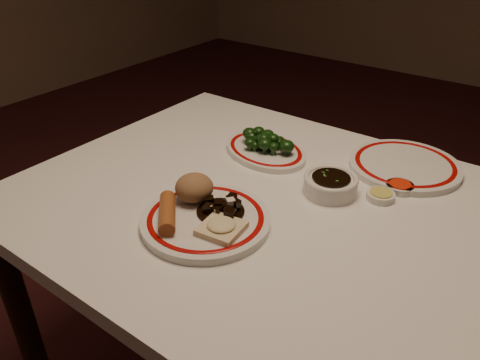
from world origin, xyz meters
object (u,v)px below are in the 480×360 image
dining_table (278,236)px  broccoli_plate (265,150)px  main_plate (206,220)px  soy_bowl (330,185)px  rice_mound (194,188)px  stirfry_heap (222,208)px  fried_wonton (221,227)px  broccoli_pile (264,140)px  spring_roll (167,213)px

dining_table → broccoli_plate: 0.27m
main_plate → soy_bowl: bearing=60.3°
main_plate → soy_bowl: size_ratio=2.92×
main_plate → rice_mound: 0.08m
main_plate → stirfry_heap: 0.04m
main_plate → fried_wonton: 0.06m
broccoli_plate → soy_bowl: 0.24m
broccoli_pile → broccoli_plate: bearing=13.0°
stirfry_heap → broccoli_plate: size_ratio=0.35×
fried_wonton → soy_bowl: (0.09, 0.28, -0.01)m
dining_table → broccoli_plate: (-0.16, 0.18, 0.10)m
dining_table → main_plate: size_ratio=3.37×
rice_mound → stirfry_heap: bearing=-2.2°
soy_bowl → broccoli_plate: bearing=161.7°
dining_table → broccoli_pile: (-0.17, 0.18, 0.13)m
dining_table → stirfry_heap: 0.19m
dining_table → soy_bowl: size_ratio=9.85×
dining_table → broccoli_plate: bearing=131.6°
main_plate → stirfry_heap: bearing=66.0°
broccoli_plate → broccoli_pile: 0.03m
dining_table → main_plate: (-0.08, -0.16, 0.10)m
dining_table → rice_mound: 0.24m
dining_table → stirfry_heap: (-0.07, -0.12, 0.12)m
spring_roll → soy_bowl: size_ratio=1.01×
dining_table → main_plate: main_plate is taller
stirfry_heap → broccoli_plate: (-0.09, 0.31, -0.02)m
fried_wonton → soy_bowl: same height
dining_table → spring_roll: spring_roll is taller
dining_table → spring_roll: size_ratio=9.80×
soy_bowl → dining_table: bearing=-122.2°
soy_bowl → fried_wonton: bearing=-108.5°
dining_table → broccoli_pile: bearing=132.3°
rice_mound → soy_bowl: 0.31m
rice_mound → spring_roll: size_ratio=0.68×
dining_table → soy_bowl: 0.17m
stirfry_heap → broccoli_pile: broccoli_pile is taller
spring_roll → stirfry_heap: 0.11m
rice_mound → soy_bowl: rice_mound is taller
broccoli_plate → main_plate: bearing=-77.0°
stirfry_heap → broccoli_pile: 0.32m
fried_wonton → broccoli_pile: broccoli_pile is taller
main_plate → broccoli_plate: size_ratio=1.21×
dining_table → rice_mound: bearing=-140.6°
main_plate → stirfry_heap: (0.02, 0.03, 0.02)m
main_plate → soy_bowl: (0.15, 0.27, 0.01)m
main_plate → broccoli_plate: bearing=103.0°
broccoli_pile → stirfry_heap: bearing=-72.3°
main_plate → broccoli_pile: broccoli_pile is taller
rice_mound → broccoli_plate: (-0.02, 0.30, -0.04)m
soy_bowl → rice_mound: bearing=-133.2°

